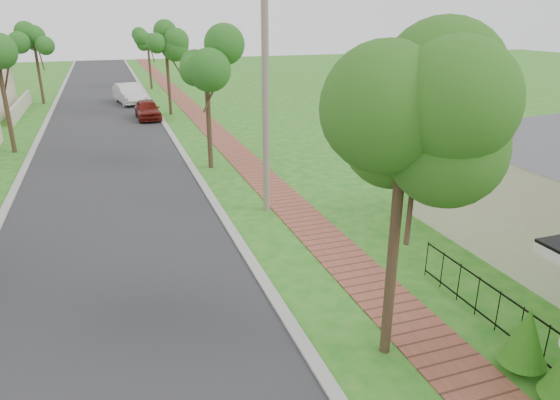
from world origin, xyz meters
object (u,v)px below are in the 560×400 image
parked_car_white (129,94)px  near_tree (404,126)px  parked_car_red (148,110)px  utility_pole (265,82)px

parked_car_white → near_tree: bearing=-94.9°
parked_car_red → parked_car_white: parked_car_white is taller
parked_car_white → utility_pole: utility_pole is taller
near_tree → parked_car_white: bearing=95.3°
parked_car_red → parked_car_white: size_ratio=0.81×
utility_pole → parked_car_red: bearing=97.5°
parked_car_red → utility_pole: (2.48, -18.74, 3.90)m
parked_car_white → near_tree: 34.60m
parked_car_white → parked_car_red: bearing=-93.6°
near_tree → utility_pole: bearing=89.3°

